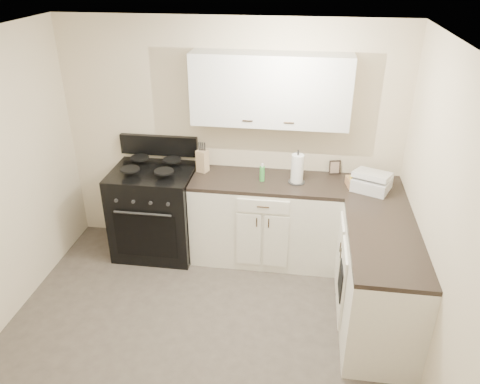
# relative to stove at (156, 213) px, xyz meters

# --- Properties ---
(floor) EXTENTS (3.60, 3.60, 0.00)m
(floor) POSITION_rel_stove_xyz_m (0.79, -1.48, -0.46)
(floor) COLOR #473F38
(floor) RESTS_ON ground
(ceiling) EXTENTS (3.60, 3.60, 0.00)m
(ceiling) POSITION_rel_stove_xyz_m (0.79, -1.48, 2.04)
(ceiling) COLOR white
(ceiling) RESTS_ON wall_back
(wall_back) EXTENTS (3.60, 0.00, 3.60)m
(wall_back) POSITION_rel_stove_xyz_m (0.79, 0.32, 0.79)
(wall_back) COLOR beige
(wall_back) RESTS_ON ground
(wall_right) EXTENTS (0.00, 3.60, 3.60)m
(wall_right) POSITION_rel_stove_xyz_m (2.59, -1.48, 0.79)
(wall_right) COLOR beige
(wall_right) RESTS_ON ground
(base_cabinets_back) EXTENTS (1.55, 0.60, 0.90)m
(base_cabinets_back) POSITION_rel_stove_xyz_m (1.21, 0.02, -0.01)
(base_cabinets_back) COLOR white
(base_cabinets_back) RESTS_ON floor
(base_cabinets_right) EXTENTS (0.60, 1.90, 0.90)m
(base_cabinets_right) POSITION_rel_stove_xyz_m (2.29, -0.63, -0.01)
(base_cabinets_right) COLOR white
(base_cabinets_right) RESTS_ON floor
(countertop_back) EXTENTS (1.55, 0.60, 0.04)m
(countertop_back) POSITION_rel_stove_xyz_m (1.21, 0.02, 0.46)
(countertop_back) COLOR black
(countertop_back) RESTS_ON base_cabinets_back
(countertop_right) EXTENTS (0.60, 1.90, 0.04)m
(countertop_right) POSITION_rel_stove_xyz_m (2.29, -0.63, 0.46)
(countertop_right) COLOR black
(countertop_right) RESTS_ON base_cabinets_right
(upper_cabinets) EXTENTS (1.55, 0.30, 0.70)m
(upper_cabinets) POSITION_rel_stove_xyz_m (1.21, 0.18, 1.38)
(upper_cabinets) COLOR silver
(upper_cabinets) RESTS_ON wall_back
(stove) EXTENTS (0.86, 0.73, 1.04)m
(stove) POSITION_rel_stove_xyz_m (0.00, 0.00, 0.00)
(stove) COLOR black
(stove) RESTS_ON floor
(knife_block) EXTENTS (0.14, 0.13, 0.24)m
(knife_block) POSITION_rel_stove_xyz_m (0.52, 0.14, 0.60)
(knife_block) COLOR #D6B483
(knife_block) RESTS_ON countertop_back
(paper_towel) EXTENTS (0.16, 0.16, 0.30)m
(paper_towel) POSITION_rel_stove_xyz_m (1.52, 0.02, 0.63)
(paper_towel) COLOR white
(paper_towel) RESTS_ON countertop_back
(soap_bottle) EXTENTS (0.06, 0.06, 0.16)m
(soap_bottle) POSITION_rel_stove_xyz_m (1.17, 0.01, 0.56)
(soap_bottle) COLOR green
(soap_bottle) RESTS_ON countertop_back
(picture_frame) EXTENTS (0.12, 0.06, 0.15)m
(picture_frame) POSITION_rel_stove_xyz_m (1.91, 0.28, 0.55)
(picture_frame) COLOR black
(picture_frame) RESTS_ON countertop_back
(wicker_basket) EXTENTS (0.29, 0.22, 0.09)m
(wicker_basket) POSITION_rel_stove_xyz_m (2.15, 0.02, 0.52)
(wicker_basket) COLOR tan
(wicker_basket) RESTS_ON countertop_right
(countertop_grill) EXTENTS (0.43, 0.42, 0.12)m
(countertop_grill) POSITION_rel_stove_xyz_m (2.25, -0.03, 0.54)
(countertop_grill) COLOR white
(countertop_grill) RESTS_ON countertop_right
(oven_mitt_near) EXTENTS (0.02, 0.17, 0.30)m
(oven_mitt_near) POSITION_rel_stove_xyz_m (1.96, -1.03, 0.05)
(oven_mitt_near) COLOR black
(oven_mitt_near) RESTS_ON base_cabinets_right
(oven_mitt_far) EXTENTS (0.02, 0.16, 0.28)m
(oven_mitt_far) POSITION_rel_stove_xyz_m (1.96, -0.90, 0.04)
(oven_mitt_far) COLOR black
(oven_mitt_far) RESTS_ON base_cabinets_right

